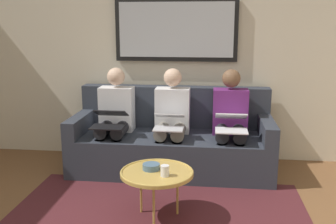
{
  "coord_description": "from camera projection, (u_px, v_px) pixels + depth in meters",
  "views": [
    {
      "loc": [
        -0.44,
        2.12,
        1.62
      ],
      "look_at": [
        0.0,
        -1.7,
        0.75
      ],
      "focal_mm": 41.9,
      "sensor_mm": 36.0,
      "label": 1
    }
  ],
  "objects": [
    {
      "name": "framed_mirror",
      "position": [
        176.0,
        30.0,
        4.55
      ],
      "size": [
        1.43,
        0.05,
        0.73
      ],
      "color": "black"
    },
    {
      "name": "person_middle",
      "position": [
        172.0,
        118.0,
        4.32
      ],
      "size": [
        0.38,
        0.58,
        1.14
      ],
      "color": "silver",
      "rests_on": "couch"
    },
    {
      "name": "laptop_silver",
      "position": [
        169.0,
        121.0,
        4.08
      ],
      "size": [
        0.3,
        0.36,
        0.16
      ],
      "color": "silver"
    },
    {
      "name": "laptop_white",
      "position": [
        231.0,
        122.0,
        4.02
      ],
      "size": [
        0.32,
        0.39,
        0.17
      ],
      "color": "white"
    },
    {
      "name": "area_rug",
      "position": [
        156.0,
        221.0,
        3.29
      ],
      "size": [
        2.6,
        1.8,
        0.01
      ],
      "primitive_type": "cube",
      "color": "#4C1E23",
      "rests_on": "ground_plane"
    },
    {
      "name": "laptop_black",
      "position": [
        110.0,
        119.0,
        4.16
      ],
      "size": [
        0.34,
        0.39,
        0.17
      ],
      "color": "black"
    },
    {
      "name": "bowl",
      "position": [
        151.0,
        167.0,
        3.29
      ],
      "size": [
        0.15,
        0.15,
        0.05
      ],
      "primitive_type": "cylinder",
      "color": "slate",
      "rests_on": "coffee_table"
    },
    {
      "name": "wall_rear",
      "position": [
        177.0,
        51.0,
        4.7
      ],
      "size": [
        6.0,
        0.12,
        2.6
      ],
      "primitive_type": "cube",
      "color": "beige",
      "rests_on": "ground_plane"
    },
    {
      "name": "person_right",
      "position": [
        115.0,
        116.0,
        4.39
      ],
      "size": [
        0.38,
        0.58,
        1.14
      ],
      "color": "silver",
      "rests_on": "couch"
    },
    {
      "name": "cup",
      "position": [
        165.0,
        171.0,
        3.14
      ],
      "size": [
        0.07,
        0.07,
        0.09
      ],
      "primitive_type": "cylinder",
      "color": "silver",
      "rests_on": "coffee_table"
    },
    {
      "name": "person_left",
      "position": [
        230.0,
        119.0,
        4.24
      ],
      "size": [
        0.38,
        0.58,
        1.14
      ],
      "color": "#66236B",
      "rests_on": "couch"
    },
    {
      "name": "coffee_table",
      "position": [
        157.0,
        173.0,
        3.25
      ],
      "size": [
        0.61,
        0.61,
        0.43
      ],
      "color": "tan",
      "rests_on": "ground_plane"
    },
    {
      "name": "couch",
      "position": [
        172.0,
        142.0,
        4.45
      ],
      "size": [
        2.2,
        0.9,
        0.9
      ],
      "color": "#2D333D",
      "rests_on": "ground_plane"
    }
  ]
}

